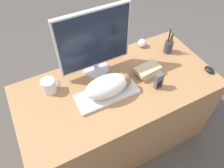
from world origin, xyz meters
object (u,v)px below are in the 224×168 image
(keyboard, at_px, (107,94))
(book_stack, at_px, (148,70))
(baseball, at_px, (142,43))
(computer_mouse, at_px, (209,70))
(phone, at_px, (159,81))
(monitor, at_px, (94,42))
(cat, at_px, (109,85))
(pen_cup, at_px, (169,46))
(coffee_mug, at_px, (49,86))

(keyboard, bearing_deg, book_stack, 7.59)
(baseball, bearing_deg, computer_mouse, -58.70)
(baseball, distance_m, phone, 0.47)
(monitor, xyz_separation_m, book_stack, (0.33, -0.21, -0.24))
(computer_mouse, xyz_separation_m, book_stack, (-0.44, 0.20, 0.02))
(cat, bearing_deg, pen_cup, 16.03)
(cat, distance_m, book_stack, 0.36)
(computer_mouse, height_order, baseball, baseball)
(computer_mouse, distance_m, coffee_mug, 1.22)
(baseball, bearing_deg, coffee_mug, -171.78)
(computer_mouse, height_order, phone, phone)
(pen_cup, height_order, book_stack, pen_cup)
(pen_cup, xyz_separation_m, phone, (-0.30, -0.29, 0.00))
(phone, height_order, book_stack, phone)
(coffee_mug, relative_size, pen_cup, 0.58)
(cat, distance_m, baseball, 0.61)
(coffee_mug, distance_m, book_stack, 0.74)
(keyboard, height_order, book_stack, book_stack)
(keyboard, height_order, pen_cup, pen_cup)
(cat, bearing_deg, monitor, 85.62)
(computer_mouse, relative_size, phone, 0.67)
(pen_cup, relative_size, book_stack, 1.14)
(monitor, distance_m, computer_mouse, 0.92)
(cat, distance_m, pen_cup, 0.68)
(cat, bearing_deg, computer_mouse, -10.81)
(pen_cup, xyz_separation_m, book_stack, (-0.29, -0.14, -0.03))
(phone, bearing_deg, computer_mouse, -6.30)
(pen_cup, xyz_separation_m, baseball, (-0.15, 0.16, -0.03))
(keyboard, bearing_deg, computer_mouse, -10.58)
(monitor, distance_m, baseball, 0.54)
(baseball, distance_m, book_stack, 0.33)
(cat, relative_size, monitor, 0.63)
(cat, relative_size, coffee_mug, 2.55)
(cat, bearing_deg, baseball, 35.15)
(cat, height_order, book_stack, cat)
(monitor, bearing_deg, coffee_mug, -173.97)
(book_stack, bearing_deg, computer_mouse, -24.45)
(coffee_mug, bearing_deg, keyboard, -33.12)
(coffee_mug, xyz_separation_m, pen_cup, (1.01, -0.04, 0.01))
(keyboard, bearing_deg, coffee_mug, 146.88)
(computer_mouse, bearing_deg, coffee_mug, 162.01)
(cat, xyz_separation_m, book_stack, (0.35, 0.05, -0.06))
(computer_mouse, bearing_deg, cat, 169.19)
(computer_mouse, bearing_deg, baseball, 121.30)
(monitor, bearing_deg, keyboard, -98.19)
(monitor, bearing_deg, computer_mouse, -28.19)
(coffee_mug, bearing_deg, book_stack, -13.72)
(computer_mouse, xyz_separation_m, baseball, (-0.30, 0.50, 0.02))
(monitor, bearing_deg, cat, -94.38)
(phone, relative_size, book_stack, 0.65)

